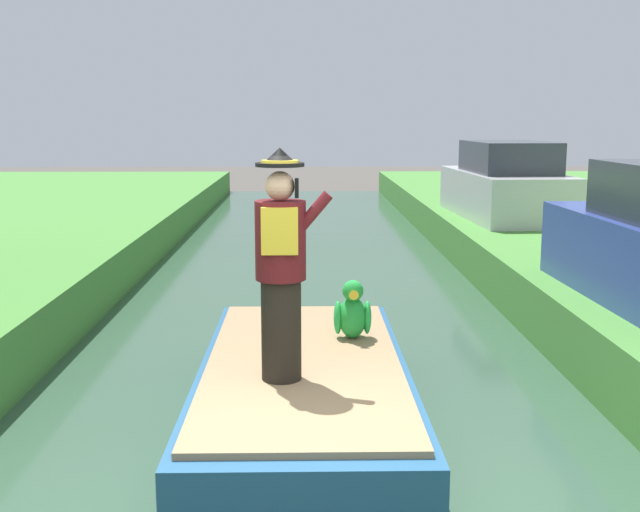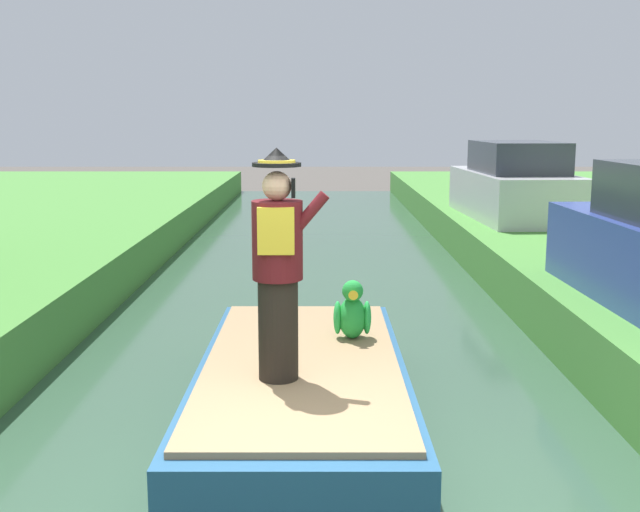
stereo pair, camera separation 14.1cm
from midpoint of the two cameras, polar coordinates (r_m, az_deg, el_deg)
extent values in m
cube|color=#23517A|center=(7.00, -1.77, -10.08)|extent=(1.81, 4.20, 0.56)
cube|color=#997A56|center=(6.90, -1.79, -7.70)|extent=(1.66, 3.87, 0.05)
cylinder|color=black|center=(6.29, -3.48, -5.35)|extent=(0.32, 0.32, 0.82)
cylinder|color=#561419|center=(6.13, -3.55, 1.14)|extent=(0.40, 0.40, 0.62)
cube|color=gold|center=(5.93, -3.64, 1.81)|extent=(0.28, 0.06, 0.36)
sphere|color=#DBA884|center=(6.08, -3.60, 5.10)|extent=(0.23, 0.23, 0.23)
cylinder|color=black|center=(6.07, -3.61, 6.65)|extent=(0.38, 0.38, 0.03)
cone|color=black|center=(6.07, -3.62, 7.31)|extent=(0.26, 0.26, 0.12)
cylinder|color=gold|center=(6.07, -3.62, 6.89)|extent=(0.29, 0.29, 0.02)
cylinder|color=#561419|center=(6.06, -1.51, 2.77)|extent=(0.38, 0.09, 0.43)
cube|color=black|center=(6.02, -2.38, 4.97)|extent=(0.03, 0.08, 0.15)
ellipsoid|color=green|center=(7.48, 1.83, -4.49)|extent=(0.26, 0.32, 0.40)
sphere|color=green|center=(7.38, 1.86, -2.54)|extent=(0.20, 0.20, 0.20)
cone|color=yellow|center=(7.28, 1.90, -2.79)|extent=(0.09, 0.09, 0.09)
ellipsoid|color=green|center=(7.47, 0.76, -4.50)|extent=(0.08, 0.20, 0.32)
ellipsoid|color=green|center=(7.49, 2.91, -4.48)|extent=(0.08, 0.20, 0.32)
cube|color=#B7B7BC|center=(16.05, 13.04, 4.39)|extent=(1.90, 4.08, 0.90)
cube|color=#2D333D|center=(15.80, 13.33, 7.03)|extent=(1.55, 2.27, 0.60)
camera|label=1|loc=(0.07, -90.60, -0.11)|focal=43.99mm
camera|label=2|loc=(0.07, 89.40, 0.11)|focal=43.99mm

